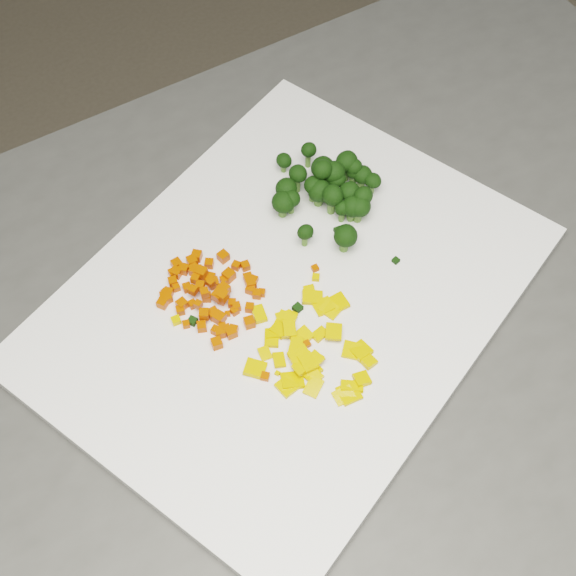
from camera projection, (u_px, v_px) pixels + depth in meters
ground at (423, 515)px, 1.62m from camera, size 4.00×4.00×0.00m
counter_block at (322, 453)px, 1.21m from camera, size 1.10×0.81×0.90m
cutting_board at (288, 297)px, 0.83m from camera, size 0.59×0.52×0.01m
carrot_pile at (207, 292)px, 0.80m from camera, size 0.11×0.11×0.03m
pepper_pile at (309, 344)px, 0.78m from camera, size 0.13×0.13×0.02m
broccoli_pile at (324, 187)px, 0.86m from camera, size 0.13×0.13×0.06m
carrot_cube_0 at (257, 294)px, 0.81m from camera, size 0.01×0.01×0.01m
carrot_cube_1 at (254, 280)px, 0.83m from camera, size 0.01×0.01×0.01m
carrot_cube_2 at (249, 322)px, 0.80m from camera, size 0.01×0.01×0.01m
carrot_cube_3 at (164, 296)px, 0.81m from camera, size 0.01×0.01×0.01m
carrot_cube_4 at (262, 293)px, 0.82m from camera, size 0.01×0.01×0.01m
carrot_cube_5 at (222, 327)px, 0.79m from camera, size 0.01×0.01×0.01m
carrot_cube_6 at (187, 288)px, 0.82m from camera, size 0.01×0.01×0.01m
carrot_cube_7 at (180, 310)px, 0.80m from camera, size 0.01×0.01×0.01m
carrot_cube_8 at (236, 266)px, 0.83m from camera, size 0.01×0.01×0.01m
carrot_cube_9 at (200, 286)px, 0.81m from camera, size 0.01×0.01×0.01m
carrot_cube_10 at (250, 308)px, 0.81m from camera, size 0.01×0.01×0.01m
carrot_cube_11 at (229, 275)px, 0.83m from camera, size 0.01×0.01×0.01m
carrot_cube_12 at (223, 257)px, 0.84m from camera, size 0.01×0.01×0.01m
carrot_cube_13 at (218, 296)px, 0.80m from camera, size 0.01×0.01×0.01m
carrot_cube_14 at (163, 303)px, 0.81m from camera, size 0.01×0.01×0.01m
carrot_cube_15 at (248, 278)px, 0.83m from camera, size 0.01×0.01×0.01m
carrot_cube_16 at (233, 330)px, 0.79m from camera, size 0.01×0.01×0.01m
carrot_cube_17 at (222, 301)px, 0.81m from camera, size 0.01×0.01×0.01m
carrot_cube_18 at (220, 332)px, 0.79m from camera, size 0.01×0.01×0.01m
carrot_cube_19 at (207, 297)px, 0.81m from camera, size 0.01×0.01×0.01m
carrot_cube_20 at (216, 330)px, 0.79m from camera, size 0.01×0.01×0.01m
carrot_cube_21 at (193, 290)px, 0.81m from camera, size 0.01×0.01×0.01m
carrot_cube_22 at (222, 295)px, 0.80m from camera, size 0.01×0.01×0.01m
carrot_cube_23 at (198, 269)px, 0.83m from camera, size 0.01×0.01×0.01m
carrot_cube_24 at (217, 343)px, 0.78m from camera, size 0.01×0.01×0.01m
carrot_cube_25 at (201, 272)px, 0.82m from camera, size 0.01×0.01×0.01m
carrot_cube_26 at (176, 273)px, 0.83m from camera, size 0.01×0.01×0.01m
carrot_cube_27 at (235, 311)px, 0.80m from camera, size 0.01×0.01×0.01m
carrot_cube_28 at (166, 292)px, 0.82m from camera, size 0.01×0.01×0.01m
carrot_cube_29 at (245, 266)px, 0.83m from camera, size 0.01×0.01×0.01m
carrot_cube_30 at (192, 261)px, 0.84m from camera, size 0.01×0.01×0.01m
carrot_cube_31 at (184, 269)px, 0.83m from camera, size 0.01×0.01×0.01m
carrot_cube_32 at (219, 318)px, 0.80m from camera, size 0.01×0.01×0.01m
carrot_cube_33 at (194, 269)px, 0.83m from camera, size 0.01×0.01×0.01m
carrot_cube_34 at (209, 264)px, 0.83m from camera, size 0.01×0.01×0.01m
carrot_cube_35 at (173, 282)px, 0.82m from camera, size 0.01×0.01×0.01m
carrot_cube_36 at (204, 314)px, 0.79m from camera, size 0.01×0.01×0.01m
carrot_cube_37 at (224, 289)px, 0.81m from camera, size 0.01×0.01×0.01m
carrot_cube_38 at (213, 314)px, 0.80m from camera, size 0.01×0.01×0.01m
carrot_cube_39 at (193, 304)px, 0.81m from camera, size 0.01×0.01×0.01m
carrot_cube_40 at (251, 283)px, 0.82m from camera, size 0.01×0.01×0.01m
carrot_cube_41 at (197, 256)px, 0.84m from camera, size 0.01×0.01×0.01m
carrot_cube_42 at (182, 304)px, 0.81m from camera, size 0.01×0.01×0.01m
carrot_cube_43 at (220, 296)px, 0.81m from camera, size 0.01×0.01×0.01m
carrot_cube_44 at (224, 280)px, 0.82m from camera, size 0.01×0.01×0.01m
carrot_cube_45 at (198, 304)px, 0.80m from camera, size 0.01×0.01×0.01m
carrot_cube_46 at (237, 307)px, 0.81m from camera, size 0.01×0.01×0.01m
carrot_cube_47 at (205, 293)px, 0.80m from camera, size 0.01×0.01×0.01m
carrot_cube_48 at (210, 279)px, 0.82m from camera, size 0.01×0.01×0.01m
carrot_cube_49 at (173, 273)px, 0.83m from camera, size 0.01×0.01×0.01m
carrot_cube_50 at (227, 329)px, 0.79m from camera, size 0.01×0.01×0.01m
carrot_cube_51 at (167, 299)px, 0.81m from camera, size 0.01×0.01×0.01m
carrot_cube_52 at (195, 279)px, 0.81m from camera, size 0.01×0.01×0.01m
carrot_cube_53 at (177, 264)px, 0.83m from camera, size 0.01×0.01×0.01m
carrot_cube_54 at (211, 283)px, 0.81m from camera, size 0.01×0.01×0.01m
carrot_cube_55 at (231, 332)px, 0.79m from camera, size 0.01×0.01×0.01m
carrot_cube_56 at (195, 271)px, 0.83m from camera, size 0.01×0.01×0.01m
carrot_cube_57 at (176, 287)px, 0.82m from camera, size 0.01×0.01×0.01m
carrot_cube_58 at (169, 293)px, 0.82m from camera, size 0.01×0.01×0.01m
carrot_cube_59 at (197, 256)px, 0.84m from camera, size 0.01×0.01×0.01m
carrot_cube_60 at (186, 324)px, 0.80m from camera, size 0.01×0.01×0.01m
carrot_cube_61 at (214, 283)px, 0.82m from camera, size 0.01×0.01×0.01m
carrot_cube_62 at (202, 327)px, 0.79m from camera, size 0.01×0.01×0.01m
carrot_cube_63 at (220, 295)px, 0.80m from camera, size 0.01×0.01×0.01m
carrot_cube_64 at (250, 289)px, 0.82m from camera, size 0.01×0.01×0.01m
carrot_cube_65 at (232, 303)px, 0.81m from camera, size 0.01×0.01×0.01m
pepper_chunk_0 at (352, 351)px, 0.78m from camera, size 0.03×0.03×0.01m
pepper_chunk_1 at (285, 321)px, 0.80m from camera, size 0.03×0.03×0.01m
pepper_chunk_2 at (301, 368)px, 0.77m from camera, size 0.01×0.01×0.01m
pepper_chunk_3 at (316, 359)px, 0.78m from camera, size 0.02×0.02×0.01m
pepper_chunk_4 at (296, 346)px, 0.78m from camera, size 0.02×0.02×0.01m
pepper_chunk_5 at (352, 386)px, 0.76m from camera, size 0.02×0.02×0.01m
pepper_chunk_6 at (301, 354)px, 0.77m from camera, size 0.02×0.02×0.01m
pepper_chunk_7 at (255, 369)px, 0.77m from camera, size 0.03×0.03×0.01m
pepper_chunk_8 at (312, 297)px, 0.81m from camera, size 0.03×0.03×0.01m
pepper_chunk_9 at (313, 375)px, 0.77m from camera, size 0.02×0.02×0.01m
pepper_chunk_10 at (259, 314)px, 0.80m from camera, size 0.02×0.02×0.01m
pepper_chunk_11 at (368, 361)px, 0.78m from camera, size 0.01×0.02×0.01m
pepper_chunk_12 at (320, 334)px, 0.79m from camera, size 0.02×0.01×0.01m
pepper_chunk_13 at (338, 303)px, 0.81m from camera, size 0.02×0.02×0.01m
pepper_chunk_14 at (330, 310)px, 0.81m from camera, size 0.02×0.02×0.01m
pepper_chunk_15 at (349, 393)px, 0.76m from camera, size 0.02×0.02×0.01m
pepper_chunk_16 at (313, 387)px, 0.76m from camera, size 0.02×0.02×0.01m
pepper_chunk_17 at (310, 294)px, 0.82m from camera, size 0.02×0.02×0.01m
pepper_chunk_18 at (362, 379)px, 0.77m from camera, size 0.02×0.02×0.01m
pepper_chunk_19 at (308, 362)px, 0.77m from camera, size 0.02×0.02×0.01m
pepper_chunk_20 at (276, 333)px, 0.79m from camera, size 0.02×0.02×0.01m
pepper_chunk_21 at (292, 380)px, 0.77m from camera, size 0.03×0.03×0.01m
pepper_chunk_22 at (285, 319)px, 0.80m from camera, size 0.02×0.02×0.00m
pepper_chunk_23 at (289, 318)px, 0.80m from camera, size 0.02×0.02×0.01m
pepper_chunk_24 at (344, 396)px, 0.76m from camera, size 0.02×0.02×0.01m
pepper_chunk_25 at (279, 360)px, 0.78m from camera, size 0.02×0.02×0.01m
pepper_chunk_26 at (315, 359)px, 0.77m from camera, size 0.02×0.02×0.01m
pepper_chunk_27 at (298, 356)px, 0.77m from camera, size 0.02×0.02×0.01m
pepper_chunk_28 at (302, 337)px, 0.79m from camera, size 0.02×0.02×0.01m
pepper_chunk_29 at (360, 351)px, 0.78m from camera, size 0.02×0.02×0.01m
pepper_chunk_30 at (280, 329)px, 0.79m from camera, size 0.02×0.02×0.01m
pepper_chunk_31 at (305, 362)px, 0.78m from camera, size 0.03×0.02×0.00m
pepper_chunk_32 at (265, 353)px, 0.78m from camera, size 0.01×0.02×0.01m
pepper_chunk_33 at (290, 329)px, 0.79m from camera, size 0.02×0.02×0.01m
pepper_chunk_34 at (310, 371)px, 0.77m from camera, size 0.02×0.02×0.01m
pepper_chunk_35 at (323, 307)px, 0.81m from camera, size 0.02×0.02×0.01m
pepper_chunk_36 at (272, 339)px, 0.79m from camera, size 0.02×0.02×0.01m
pepper_chunk_37 at (334, 332)px, 0.79m from camera, size 0.02×0.02×0.00m
pepper_chunk_38 at (287, 387)px, 0.76m from camera, size 0.02×0.02×0.00m
broccoli_floret_0 at (322, 173)px, 0.86m from camera, size 0.03×0.03×0.03m
broccoli_floret_1 at (352, 175)px, 0.89m from camera, size 0.02×0.02×0.03m
broccoli_floret_2 at (297, 180)px, 0.88m from camera, size 0.03×0.03×0.04m
broccoli_floret_3 at (282, 206)px, 0.86m from camera, size 0.03×0.03×0.03m
broccoli_floret_4 at (362, 178)px, 0.89m from camera, size 0.03×0.03×0.03m
broccoli_floret_5 at (351, 210)px, 0.86m from camera, size 0.03×0.03×0.03m
broccoli_floret_6 at (348, 196)px, 0.87m from camera, size 0.03×0.03×0.03m
broccoli_floret_7 at (313, 190)px, 0.87m from camera, size 0.03×0.03×0.03m
broccoli_floret_8 at (353, 173)px, 0.89m from camera, size 0.03×0.03×0.03m
broccoli_floret_9 at (344, 240)px, 0.84m from camera, size 0.04×0.04×0.03m
broccoli_floret_10 at (283, 164)px, 0.90m from camera, size 0.02×0.02×0.02m
broccoli_floret_11 at (333, 178)px, 0.88m from camera, size 0.04×0.04×0.04m
broccoli_floret_12 at (332, 201)px, 0.86m from camera, size 0.03×0.03×0.04m
broccoli_floret_13 at (319, 194)px, 0.87m from camera, size 0.04×0.04×0.03m
broccoli_floret_14 at (346, 167)px, 0.89m from camera, size 0.04×0.04×0.04m
broccoli_floret_15 at (322, 171)px, 0.89m from camera, size 0.04×0.04×0.03m
broccoli_floret_16 at (335, 183)px, 0.88m from camera, size 0.03×0.03×0.03m
broccoli_floret_17 at (372, 185)px, 0.88m from camera, size 0.02×0.02×0.03m
broccoli_floret_18 at (291, 203)px, 0.86m from camera, size 0.03×0.03×0.03m
broccoli_floret_19 at (308, 156)px, 0.90m from camera, size 0.02×0.02×0.03m
broccoli_floret_20 at (342, 212)px, 0.86m from camera, size 0.02×0.02×0.03m
broccoli_floret_21 at (305, 236)px, 0.84m from camera, size 0.02×0.02×0.03m
broccoli_floret_22 at (358, 210)px, 0.86m from camera, size 0.04×0.04×0.03m
broccoli_floret_23 at (286, 192)px, 0.87m from camera, size 0.03×0.03×0.03m
broccoli_floret_24 at (362, 202)px, 0.86m from camera, size 0.03×0.03×0.04m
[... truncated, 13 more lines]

